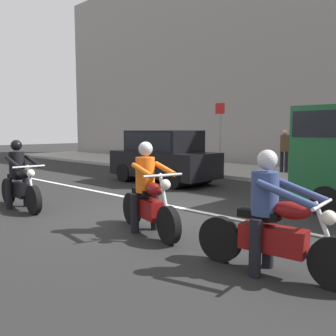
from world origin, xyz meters
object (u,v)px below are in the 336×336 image
at_px(motorcycle_with_rider_orange_stripe, 148,196).
at_px(motorcycle_with_rider_black_leather, 19,181).
at_px(pedestrian_bystander, 284,148).
at_px(motorcycle_with_rider_denim_blue, 272,224).
at_px(parked_hatchback_black, 164,156).
at_px(street_sign_post, 220,130).

relative_size(motorcycle_with_rider_orange_stripe, motorcycle_with_rider_black_leather, 0.91).
bearing_deg(pedestrian_bystander, motorcycle_with_rider_denim_blue, -64.81).
distance_m(parked_hatchback_black, pedestrian_bystander, 5.15).
bearing_deg(motorcycle_with_rider_black_leather, parked_hatchback_black, 95.33).
relative_size(motorcycle_with_rider_orange_stripe, motorcycle_with_rider_denim_blue, 0.93).
bearing_deg(motorcycle_with_rider_denim_blue, motorcycle_with_rider_orange_stripe, 175.48).
distance_m(motorcycle_with_rider_denim_blue, motorcycle_with_rider_black_leather, 6.08).
height_order(motorcycle_with_rider_denim_blue, parked_hatchback_black, parked_hatchback_black).
bearing_deg(street_sign_post, parked_hatchback_black, -88.56).
distance_m(motorcycle_with_rider_denim_blue, street_sign_post, 10.56).
bearing_deg(parked_hatchback_black, motorcycle_with_rider_black_leather, -84.67).
bearing_deg(street_sign_post, motorcycle_with_rider_black_leather, -86.19).
xyz_separation_m(motorcycle_with_rider_denim_blue, parked_hatchback_black, (-6.55, 4.75, 0.29)).
bearing_deg(motorcycle_with_rider_orange_stripe, motorcycle_with_rider_denim_blue, -4.52).
height_order(motorcycle_with_rider_black_leather, pedestrian_bystander, pedestrian_bystander).
height_order(motorcycle_with_rider_denim_blue, street_sign_post, street_sign_post).
height_order(motorcycle_with_rider_orange_stripe, street_sign_post, street_sign_post).
distance_m(motorcycle_with_rider_orange_stripe, parked_hatchback_black, 6.12).
relative_size(motorcycle_with_rider_black_leather, parked_hatchback_black, 0.57).
bearing_deg(street_sign_post, pedestrian_bystander, 31.13).
distance_m(motorcycle_with_rider_orange_stripe, motorcycle_with_rider_denim_blue, 2.47).
xyz_separation_m(motorcycle_with_rider_orange_stripe, motorcycle_with_rider_black_leather, (-3.59, -0.69, -0.01)).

